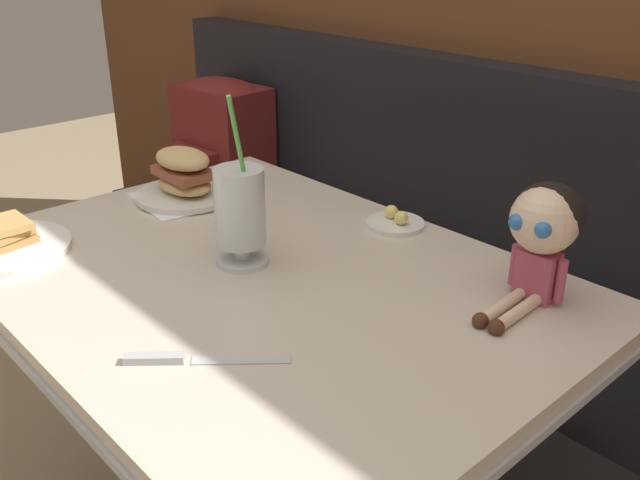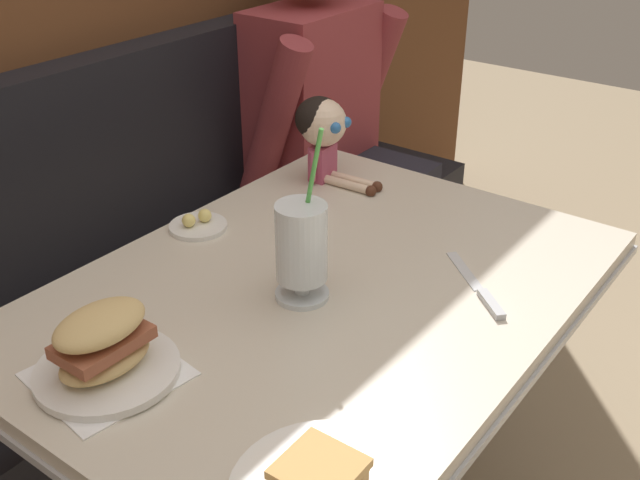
{
  "view_description": "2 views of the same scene",
  "coord_description": "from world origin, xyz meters",
  "px_view_note": "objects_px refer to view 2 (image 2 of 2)",
  "views": [
    {
      "loc": [
        0.88,
        -0.48,
        1.3
      ],
      "look_at": [
        0.09,
        0.25,
        0.81
      ],
      "focal_mm": 39.01,
      "sensor_mm": 36.0,
      "label": 1
    },
    {
      "loc": [
        -0.93,
        -0.52,
        1.47
      ],
      "look_at": [
        0.05,
        0.21,
        0.8
      ],
      "focal_mm": 42.57,
      "sensor_mm": 36.0,
      "label": 2
    }
  ],
  "objects_px": {
    "milkshake_glass": "(302,247)",
    "butter_knife": "(483,294)",
    "sandwich_plate": "(104,351)",
    "diner_patron": "(322,108)",
    "seated_doll": "(323,127)",
    "butter_saucer": "(198,224)"
  },
  "relations": [
    {
      "from": "sandwich_plate",
      "to": "seated_doll",
      "type": "relative_size",
      "value": 1.02
    },
    {
      "from": "butter_saucer",
      "to": "diner_patron",
      "type": "relative_size",
      "value": 0.15
    },
    {
      "from": "butter_saucer",
      "to": "seated_doll",
      "type": "bearing_deg",
      "value": -9.0
    },
    {
      "from": "milkshake_glass",
      "to": "sandwich_plate",
      "type": "xyz_separation_m",
      "value": [
        -0.35,
        0.1,
        -0.05
      ]
    },
    {
      "from": "butter_saucer",
      "to": "butter_knife",
      "type": "height_order",
      "value": "butter_saucer"
    },
    {
      "from": "milkshake_glass",
      "to": "diner_patron",
      "type": "height_order",
      "value": "diner_patron"
    },
    {
      "from": "diner_patron",
      "to": "butter_saucer",
      "type": "bearing_deg",
      "value": -162.09
    },
    {
      "from": "milkshake_glass",
      "to": "butter_knife",
      "type": "distance_m",
      "value": 0.34
    },
    {
      "from": "butter_knife",
      "to": "seated_doll",
      "type": "relative_size",
      "value": 0.86
    },
    {
      "from": "seated_doll",
      "to": "diner_patron",
      "type": "bearing_deg",
      "value": 36.84
    },
    {
      "from": "sandwich_plate",
      "to": "diner_patron",
      "type": "height_order",
      "value": "diner_patron"
    },
    {
      "from": "milkshake_glass",
      "to": "butter_knife",
      "type": "xyz_separation_m",
      "value": [
        0.19,
        -0.26,
        -0.1
      ]
    },
    {
      "from": "milkshake_glass",
      "to": "butter_knife",
      "type": "relative_size",
      "value": 1.66
    },
    {
      "from": "butter_knife",
      "to": "diner_patron",
      "type": "bearing_deg",
      "value": 52.46
    },
    {
      "from": "sandwich_plate",
      "to": "butter_saucer",
      "type": "height_order",
      "value": "sandwich_plate"
    },
    {
      "from": "butter_knife",
      "to": "diner_patron",
      "type": "relative_size",
      "value": 0.23
    },
    {
      "from": "milkshake_glass",
      "to": "seated_doll",
      "type": "distance_m",
      "value": 0.51
    },
    {
      "from": "sandwich_plate",
      "to": "diner_patron",
      "type": "bearing_deg",
      "value": 21.94
    },
    {
      "from": "sandwich_plate",
      "to": "butter_saucer",
      "type": "xyz_separation_m",
      "value": [
        0.42,
        0.23,
        -0.04
      ]
    },
    {
      "from": "butter_knife",
      "to": "diner_patron",
      "type": "xyz_separation_m",
      "value": [
        0.64,
        0.83,
        -0.0
      ]
    },
    {
      "from": "seated_doll",
      "to": "butter_knife",
      "type": "bearing_deg",
      "value": -114.1
    },
    {
      "from": "sandwich_plate",
      "to": "seated_doll",
      "type": "height_order",
      "value": "seated_doll"
    }
  ]
}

